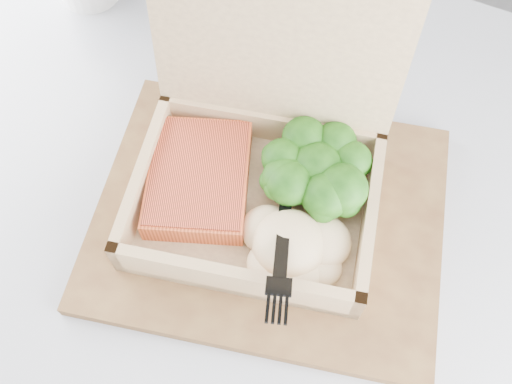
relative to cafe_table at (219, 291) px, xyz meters
The scene contains 8 objects.
cafe_table is the anchor object (origin of this frame).
serving_tray 0.21m from the cafe_table, 43.33° to the left, with size 0.33×0.26×0.01m, color brown.
takeout_container 0.26m from the cafe_table, 75.09° to the left, with size 0.28×0.27×0.21m.
salmon_fillet 0.23m from the cafe_table, 135.67° to the left, with size 0.09×0.12×0.03m, color #DF5E2B.
broccoli_pile 0.26m from the cafe_table, 54.68° to the left, with size 0.11×0.11×0.04m, color #327D1B, non-canonical shape.
mashed_potatoes 0.25m from the cafe_table, 10.48° to the left, with size 0.11×0.09×0.04m, color #D6BA8A.
plastic_fork 0.26m from the cafe_table, 27.71° to the left, with size 0.08×0.14×0.03m.
receipt 0.29m from the cafe_table, 90.69° to the left, with size 0.08×0.15×0.00m, color white.
Camera 1 is at (-0.20, 0.09, 1.24)m, focal length 40.00 mm.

